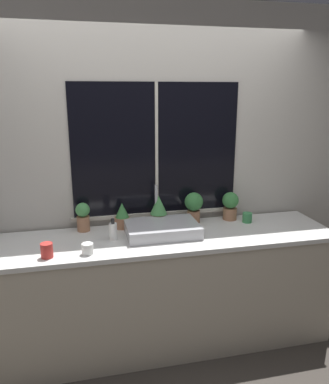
{
  "coord_description": "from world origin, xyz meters",
  "views": [
    {
      "loc": [
        -0.61,
        -2.31,
        2.01
      ],
      "look_at": [
        -0.01,
        0.32,
        1.28
      ],
      "focal_mm": 35.0,
      "sensor_mm": 36.0,
      "label": 1
    }
  ],
  "objects_px": {
    "potted_plant_center": "(159,210)",
    "mug_white": "(88,249)",
    "potted_plant_left": "(122,216)",
    "potted_plant_far_right": "(230,205)",
    "mug_red": "(47,250)",
    "potted_plant_far_left": "(83,216)",
    "mug_green": "(247,218)",
    "soap_bottle": "(113,231)",
    "sink": "(162,229)",
    "potted_plant_right": "(194,205)"
  },
  "relations": [
    {
      "from": "potted_plant_right",
      "to": "mug_green",
      "type": "height_order",
      "value": "potted_plant_right"
    },
    {
      "from": "sink",
      "to": "mug_green",
      "type": "height_order",
      "value": "sink"
    },
    {
      "from": "mug_green",
      "to": "sink",
      "type": "bearing_deg",
      "value": -171.89
    },
    {
      "from": "potted_plant_right",
      "to": "potted_plant_far_right",
      "type": "relative_size",
      "value": 1.07
    },
    {
      "from": "soap_bottle",
      "to": "mug_red",
      "type": "distance_m",
      "value": 0.51
    },
    {
      "from": "potted_plant_left",
      "to": "mug_green",
      "type": "bearing_deg",
      "value": -5.71
    },
    {
      "from": "potted_plant_far_left",
      "to": "potted_plant_right",
      "type": "distance_m",
      "value": 0.92
    },
    {
      "from": "potted_plant_center",
      "to": "mug_white",
      "type": "distance_m",
      "value": 0.76
    },
    {
      "from": "potted_plant_far_right",
      "to": "soap_bottle",
      "type": "distance_m",
      "value": 1.06
    },
    {
      "from": "soap_bottle",
      "to": "mug_green",
      "type": "height_order",
      "value": "soap_bottle"
    },
    {
      "from": "potted_plant_far_left",
      "to": "soap_bottle",
      "type": "xyz_separation_m",
      "value": [
        0.21,
        -0.24,
        -0.05
      ]
    },
    {
      "from": "mug_red",
      "to": "potted_plant_far_right",
      "type": "bearing_deg",
      "value": 16.94
    },
    {
      "from": "potted_plant_far_left",
      "to": "potted_plant_center",
      "type": "xyz_separation_m",
      "value": [
        0.61,
        0.0,
        0.01
      ]
    },
    {
      "from": "mug_green",
      "to": "potted_plant_right",
      "type": "bearing_deg",
      "value": 166.69
    },
    {
      "from": "potted_plant_left",
      "to": "soap_bottle",
      "type": "distance_m",
      "value": 0.26
    },
    {
      "from": "potted_plant_left",
      "to": "mug_red",
      "type": "distance_m",
      "value": 0.72
    },
    {
      "from": "mug_green",
      "to": "mug_red",
      "type": "relative_size",
      "value": 0.82
    },
    {
      "from": "potted_plant_far_left",
      "to": "mug_green",
      "type": "height_order",
      "value": "potted_plant_far_left"
    },
    {
      "from": "potted_plant_far_left",
      "to": "mug_white",
      "type": "relative_size",
      "value": 2.94
    },
    {
      "from": "potted_plant_far_left",
      "to": "potted_plant_far_right",
      "type": "height_order",
      "value": "potted_plant_far_right"
    },
    {
      "from": "potted_plant_left",
      "to": "mug_red",
      "type": "relative_size",
      "value": 2.09
    },
    {
      "from": "sink",
      "to": "potted_plant_left",
      "type": "relative_size",
      "value": 2.63
    },
    {
      "from": "potted_plant_center",
      "to": "mug_red",
      "type": "xyz_separation_m",
      "value": [
        -0.86,
        -0.45,
        -0.08
      ]
    },
    {
      "from": "mug_white",
      "to": "mug_red",
      "type": "distance_m",
      "value": 0.27
    },
    {
      "from": "mug_white",
      "to": "mug_red",
      "type": "height_order",
      "value": "mug_red"
    },
    {
      "from": "potted_plant_far_right",
      "to": "mug_white",
      "type": "distance_m",
      "value": 1.31
    },
    {
      "from": "sink",
      "to": "potted_plant_right",
      "type": "height_order",
      "value": "sink"
    },
    {
      "from": "potted_plant_left",
      "to": "potted_plant_center",
      "type": "bearing_deg",
      "value": 0.0
    },
    {
      "from": "mug_red",
      "to": "potted_plant_far_left",
      "type": "bearing_deg",
      "value": 61.41
    },
    {
      "from": "potted_plant_left",
      "to": "potted_plant_far_left",
      "type": "bearing_deg",
      "value": 180.0
    },
    {
      "from": "potted_plant_far_left",
      "to": "mug_green",
      "type": "xyz_separation_m",
      "value": [
        1.36,
        -0.1,
        -0.08
      ]
    },
    {
      "from": "mug_green",
      "to": "soap_bottle",
      "type": "bearing_deg",
      "value": -173.34
    },
    {
      "from": "mug_red",
      "to": "mug_green",
      "type": "bearing_deg",
      "value": 12.27
    },
    {
      "from": "sink",
      "to": "potted_plant_left",
      "type": "height_order",
      "value": "sink"
    },
    {
      "from": "potted_plant_far_left",
      "to": "potted_plant_left",
      "type": "bearing_deg",
      "value": -0.0
    },
    {
      "from": "potted_plant_far_right",
      "to": "potted_plant_center",
      "type": "bearing_deg",
      "value": 180.0
    },
    {
      "from": "mug_white",
      "to": "sink",
      "type": "bearing_deg",
      "value": 22.98
    },
    {
      "from": "mug_green",
      "to": "mug_white",
      "type": "height_order",
      "value": "mug_green"
    },
    {
      "from": "potted_plant_left",
      "to": "mug_red",
      "type": "xyz_separation_m",
      "value": [
        -0.56,
        -0.45,
        -0.05
      ]
    },
    {
      "from": "potted_plant_left",
      "to": "potted_plant_far_right",
      "type": "distance_m",
      "value": 0.93
    },
    {
      "from": "potted_plant_right",
      "to": "soap_bottle",
      "type": "bearing_deg",
      "value": -161.21
    },
    {
      "from": "soap_bottle",
      "to": "mug_green",
      "type": "relative_size",
      "value": 1.98
    },
    {
      "from": "sink",
      "to": "potted_plant_far_right",
      "type": "relative_size",
      "value": 2.29
    },
    {
      "from": "potted_plant_far_left",
      "to": "potted_plant_far_right",
      "type": "relative_size",
      "value": 0.95
    },
    {
      "from": "potted_plant_far_left",
      "to": "potted_plant_center",
      "type": "distance_m",
      "value": 0.61
    },
    {
      "from": "potted_plant_center",
      "to": "potted_plant_right",
      "type": "distance_m",
      "value": 0.3
    },
    {
      "from": "soap_bottle",
      "to": "mug_green",
      "type": "distance_m",
      "value": 1.15
    },
    {
      "from": "sink",
      "to": "potted_plant_center",
      "type": "height_order",
      "value": "sink"
    },
    {
      "from": "potted_plant_far_right",
      "to": "sink",
      "type": "bearing_deg",
      "value": -161.78
    },
    {
      "from": "soap_bottle",
      "to": "potted_plant_center",
      "type": "bearing_deg",
      "value": 30.91
    }
  ]
}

